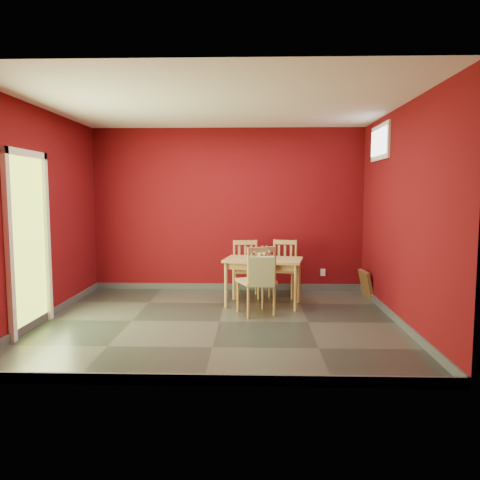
{
  "coord_description": "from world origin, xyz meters",
  "views": [
    {
      "loc": [
        0.44,
        -5.81,
        1.64
      ],
      "look_at": [
        0.25,
        0.45,
        1.0
      ],
      "focal_mm": 35.0,
      "sensor_mm": 36.0,
      "label": 1
    }
  ],
  "objects_px": {
    "chair_near": "(257,279)",
    "tote_bag": "(262,271)",
    "dining_table": "(263,264)",
    "picture_frame": "(366,284)",
    "chair_far_right": "(283,268)",
    "cat": "(264,251)",
    "chair_far_left": "(246,268)"
  },
  "relations": [
    {
      "from": "dining_table",
      "to": "picture_frame",
      "type": "xyz_separation_m",
      "value": [
        1.61,
        0.53,
        -0.39
      ]
    },
    {
      "from": "chair_near",
      "to": "tote_bag",
      "type": "height_order",
      "value": "chair_near"
    },
    {
      "from": "dining_table",
      "to": "chair_far_left",
      "type": "distance_m",
      "value": 0.65
    },
    {
      "from": "chair_far_left",
      "to": "chair_near",
      "type": "relative_size",
      "value": 0.94
    },
    {
      "from": "chair_far_left",
      "to": "chair_near",
      "type": "bearing_deg",
      "value": -81.26
    },
    {
      "from": "chair_far_right",
      "to": "tote_bag",
      "type": "bearing_deg",
      "value": -104.8
    },
    {
      "from": "chair_far_right",
      "to": "chair_far_left",
      "type": "bearing_deg",
      "value": -173.93
    },
    {
      "from": "dining_table",
      "to": "picture_frame",
      "type": "bearing_deg",
      "value": 18.22
    },
    {
      "from": "dining_table",
      "to": "tote_bag",
      "type": "xyz_separation_m",
      "value": [
        -0.04,
        -0.75,
        0.02
      ]
    },
    {
      "from": "chair_far_left",
      "to": "tote_bag",
      "type": "relative_size",
      "value": 1.92
    },
    {
      "from": "chair_far_right",
      "to": "tote_bag",
      "type": "relative_size",
      "value": 1.92
    },
    {
      "from": "chair_near",
      "to": "cat",
      "type": "xyz_separation_m",
      "value": [
        0.1,
        0.56,
        0.31
      ]
    },
    {
      "from": "cat",
      "to": "picture_frame",
      "type": "bearing_deg",
      "value": 34.74
    },
    {
      "from": "chair_near",
      "to": "picture_frame",
      "type": "bearing_deg",
      "value": 32.01
    },
    {
      "from": "chair_far_right",
      "to": "cat",
      "type": "height_order",
      "value": "cat"
    },
    {
      "from": "chair_far_right",
      "to": "cat",
      "type": "xyz_separation_m",
      "value": [
        -0.32,
        -0.62,
        0.34
      ]
    },
    {
      "from": "chair_far_right",
      "to": "tote_bag",
      "type": "distance_m",
      "value": 1.45
    },
    {
      "from": "chair_far_right",
      "to": "dining_table",
      "type": "bearing_deg",
      "value": -117.29
    },
    {
      "from": "chair_far_left",
      "to": "chair_far_right",
      "type": "bearing_deg",
      "value": 6.07
    },
    {
      "from": "dining_table",
      "to": "picture_frame",
      "type": "relative_size",
      "value": 2.74
    },
    {
      "from": "chair_near",
      "to": "tote_bag",
      "type": "xyz_separation_m",
      "value": [
        0.06,
        -0.21,
        0.14
      ]
    },
    {
      "from": "dining_table",
      "to": "chair_far_left",
      "type": "bearing_deg",
      "value": 114.48
    },
    {
      "from": "chair_far_right",
      "to": "chair_near",
      "type": "xyz_separation_m",
      "value": [
        -0.42,
        -1.18,
        0.03
      ]
    },
    {
      "from": "dining_table",
      "to": "chair_near",
      "type": "height_order",
      "value": "chair_near"
    },
    {
      "from": "chair_far_left",
      "to": "tote_bag",
      "type": "bearing_deg",
      "value": -80.25
    },
    {
      "from": "dining_table",
      "to": "cat",
      "type": "distance_m",
      "value": 0.19
    },
    {
      "from": "dining_table",
      "to": "chair_near",
      "type": "bearing_deg",
      "value": -99.77
    },
    {
      "from": "dining_table",
      "to": "tote_bag",
      "type": "relative_size",
      "value": 2.59
    },
    {
      "from": "tote_bag",
      "to": "dining_table",
      "type": "bearing_deg",
      "value": 87.26
    },
    {
      "from": "dining_table",
      "to": "tote_bag",
      "type": "height_order",
      "value": "tote_bag"
    },
    {
      "from": "chair_far_right",
      "to": "cat",
      "type": "bearing_deg",
      "value": -117.44
    },
    {
      "from": "cat",
      "to": "chair_far_right",
      "type": "bearing_deg",
      "value": 79.75
    }
  ]
}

